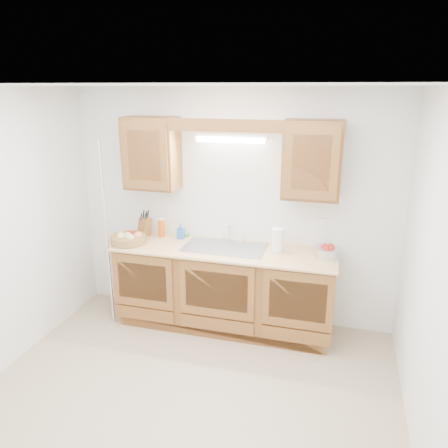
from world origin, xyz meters
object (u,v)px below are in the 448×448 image
(fruit_basket, at_px, (128,238))
(paper_towel, at_px, (278,240))
(apple_bowl, at_px, (327,251))
(knife_block, at_px, (145,226))

(fruit_basket, xyz_separation_m, paper_towel, (1.57, 0.17, 0.07))
(paper_towel, bearing_deg, fruit_basket, -173.79)
(apple_bowl, bearing_deg, paper_towel, 177.73)
(knife_block, bearing_deg, paper_towel, 13.88)
(knife_block, xyz_separation_m, paper_towel, (1.50, -0.10, 0.01))
(knife_block, height_order, paper_towel, paper_towel)
(knife_block, xyz_separation_m, apple_bowl, (2.00, -0.12, -0.05))
(fruit_basket, relative_size, paper_towel, 1.40)
(fruit_basket, distance_m, apple_bowl, 2.07)
(knife_block, distance_m, apple_bowl, 2.00)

